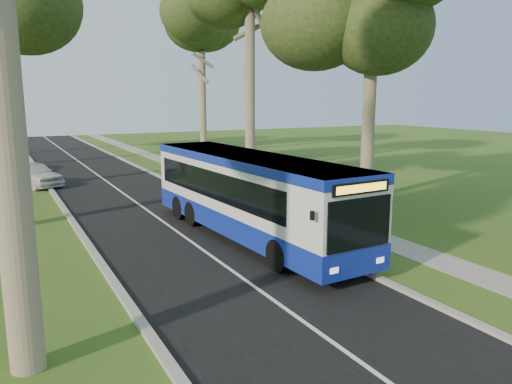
% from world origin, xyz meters
% --- Properties ---
extents(ground, '(120.00, 120.00, 0.00)m').
position_xyz_m(ground, '(0.00, 0.00, 0.00)').
color(ground, '#345A1C').
rests_on(ground, ground).
extents(road, '(7.00, 100.00, 0.02)m').
position_xyz_m(road, '(-3.50, 10.00, 0.01)').
color(road, black).
rests_on(road, ground).
extents(kerb_east, '(0.25, 100.00, 0.12)m').
position_xyz_m(kerb_east, '(0.00, 10.00, 0.06)').
color(kerb_east, '#9E9B93').
rests_on(kerb_east, ground).
extents(kerb_west, '(0.25, 100.00, 0.12)m').
position_xyz_m(kerb_west, '(-7.00, 10.00, 0.06)').
color(kerb_west, '#9E9B93').
rests_on(kerb_west, ground).
extents(centre_line, '(0.12, 100.00, 0.00)m').
position_xyz_m(centre_line, '(-3.50, 10.00, 0.02)').
color(centre_line, white).
rests_on(centre_line, road).
extents(footpath, '(1.50, 100.00, 0.02)m').
position_xyz_m(footpath, '(3.00, 10.00, 0.01)').
color(footpath, gray).
rests_on(footpath, ground).
extents(bus, '(3.19, 12.22, 3.21)m').
position_xyz_m(bus, '(-1.32, 2.25, 1.66)').
color(bus, silver).
rests_on(bus, ground).
extents(bus_stop_sign, '(0.13, 0.39, 2.79)m').
position_xyz_m(bus_stop_sign, '(0.30, 0.03, 1.73)').
color(bus_stop_sign, gray).
rests_on(bus_stop_sign, ground).
extents(bus_shelter, '(2.56, 3.26, 2.48)m').
position_xyz_m(bus_shelter, '(2.01, 2.23, 1.74)').
color(bus_shelter, black).
rests_on(bus_shelter, ground).
extents(litter_bin, '(0.52, 0.52, 0.91)m').
position_xyz_m(litter_bin, '(1.29, 6.48, 0.46)').
color(litter_bin, black).
rests_on(litter_bin, ground).
extents(car_white, '(3.49, 4.81, 1.52)m').
position_xyz_m(car_white, '(-7.71, 18.35, 0.76)').
color(car_white, silver).
rests_on(car_white, ground).
extents(car_silver, '(2.94, 5.17, 1.61)m').
position_xyz_m(car_silver, '(-9.15, 25.31, 0.81)').
color(car_silver, '#A2A4A9').
rests_on(car_silver, ground).
extents(tree_east_d, '(5.20, 5.20, 12.92)m').
position_xyz_m(tree_east_d, '(8.00, 30.00, 9.59)').
color(tree_east_d, '#7A6B56').
rests_on(tree_east_d, ground).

